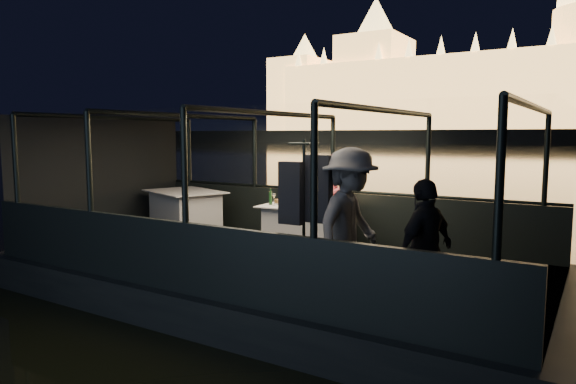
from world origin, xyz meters
The scene contains 28 objects.
river_water centered at (0.00, 80.00, 0.00)m, with size 500.00×500.00×0.00m, color black.
boat_hull centered at (0.00, 0.00, 0.00)m, with size 8.60×4.40×1.00m, color black.
boat_deck centered at (0.00, 0.00, 0.48)m, with size 8.00×4.00×0.04m, color black.
gunwale_port centered at (0.00, 2.00, 0.95)m, with size 8.00×0.08×0.90m, color black.
gunwale_starboard centered at (0.00, -2.00, 0.95)m, with size 8.00×0.08×0.90m, color black.
cabin_glass_port centered at (0.00, 2.00, 2.10)m, with size 8.00×0.02×1.40m, color #99B2B2, non-canonical shape.
cabin_glass_starboard centered at (0.00, -2.00, 2.10)m, with size 8.00×0.02×1.40m, color #99B2B2, non-canonical shape.
cabin_roof_glass centered at (0.00, 0.00, 2.80)m, with size 8.00×4.00×0.02m, color #99B2B2, non-canonical shape.
end_wall_fore centered at (-4.00, 0.00, 1.65)m, with size 0.02×4.00×2.30m, color black, non-canonical shape.
end_wall_aft centered at (4.00, 0.00, 1.65)m, with size 0.02×4.00×2.30m, color black, non-canonical shape.
canopy_ribs centered at (0.00, 0.00, 1.65)m, with size 8.00×4.00×2.30m, color black, non-canonical shape.
dining_table_central centered at (0.00, 0.95, 0.89)m, with size 1.45×1.05×0.77m, color silver.
dining_table_aft centered at (-2.85, 1.04, 0.89)m, with size 1.60×1.16×0.85m, color silver.
chair_port_left centered at (-0.17, 1.45, 0.95)m, with size 0.40×0.40×0.86m, color black.
chair_port_right centered at (0.19, 1.42, 0.95)m, with size 0.47×0.47×1.00m, color black.
coat_stand centered at (1.32, -1.37, 1.40)m, with size 0.53×0.43×1.92m, color black, non-canonical shape.
person_woman_coral centered at (0.15, 1.67, 1.25)m, with size 0.58×0.39×1.62m, color #E3525B.
person_man_maroon centered at (-0.27, 1.67, 1.25)m, with size 0.64×0.49×1.32m, color #3F1112.
passenger_stripe centered at (1.85, -1.21, 1.35)m, with size 1.19×0.67×1.83m, color silver.
passenger_dark centered at (2.80, -1.38, 1.35)m, with size 0.90×0.38×1.53m, color black.
wine_bottle centered at (-0.55, 0.71, 1.42)m, with size 0.06×0.06×0.28m, color #123216.
bread_basket centered at (-0.48, 0.90, 1.31)m, with size 0.20×0.20×0.08m, color brown.
amber_candle centered at (0.15, 0.80, 1.31)m, with size 0.06×0.06×0.08m, color #FF8B3F.
plate_near centered at (0.31, 0.72, 1.27)m, with size 0.25×0.25×0.02m, color silver.
plate_far centered at (-0.42, 0.88, 1.27)m, with size 0.24×0.24×0.02m, color white.
wine_glass_white centered at (-0.44, 0.65, 1.36)m, with size 0.07×0.07×0.21m, color white, non-canonical shape.
wine_glass_red centered at (0.18, 0.98, 1.36)m, with size 0.06×0.06×0.18m, color silver, non-canonical shape.
wine_glass_empty centered at (-0.01, 0.63, 1.36)m, with size 0.07×0.07×0.21m, color white, non-canonical shape.
Camera 1 is at (4.35, -6.64, 2.47)m, focal length 32.00 mm.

